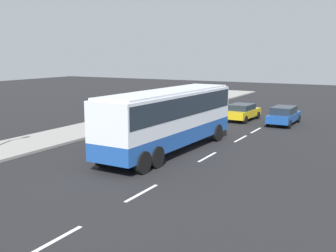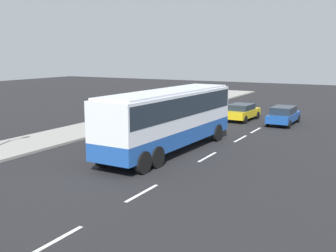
{
  "view_description": "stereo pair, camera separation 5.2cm",
  "coord_description": "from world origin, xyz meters",
  "px_view_note": "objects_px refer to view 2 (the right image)",
  "views": [
    {
      "loc": [
        -18.72,
        -11.26,
        5.63
      ],
      "look_at": [
        1.36,
        -0.22,
        1.56
      ],
      "focal_mm": 43.79,
      "sensor_mm": 36.0,
      "label": 1
    },
    {
      "loc": [
        -18.75,
        -11.21,
        5.63
      ],
      "look_at": [
        1.36,
        -0.22,
        1.56
      ],
      "focal_mm": 43.79,
      "sensor_mm": 36.0,
      "label": 2
    }
  ],
  "objects_px": {
    "pedestrian_at_crossing": "(136,110)",
    "car_blue_saloon": "(284,115)",
    "pedestrian_near_curb": "(121,110)",
    "car_yellow_taxi": "(242,112)",
    "coach_bus": "(169,114)"
  },
  "relations": [
    {
      "from": "coach_bus",
      "to": "car_yellow_taxi",
      "type": "distance_m",
      "value": 12.96
    },
    {
      "from": "coach_bus",
      "to": "pedestrian_near_curb",
      "type": "xyz_separation_m",
      "value": [
        6.17,
        7.75,
        -1.05
      ]
    },
    {
      "from": "car_yellow_taxi",
      "to": "pedestrian_near_curb",
      "type": "distance_m",
      "value": 10.27
    },
    {
      "from": "coach_bus",
      "to": "pedestrian_at_crossing",
      "type": "bearing_deg",
      "value": 45.46
    },
    {
      "from": "pedestrian_near_curb",
      "to": "pedestrian_at_crossing",
      "type": "height_order",
      "value": "pedestrian_near_curb"
    },
    {
      "from": "coach_bus",
      "to": "car_blue_saloon",
      "type": "distance_m",
      "value": 13.08
    },
    {
      "from": "car_blue_saloon",
      "to": "coach_bus",
      "type": "bearing_deg",
      "value": 164.51
    },
    {
      "from": "car_yellow_taxi",
      "to": "coach_bus",
      "type": "bearing_deg",
      "value": -177.0
    },
    {
      "from": "car_blue_saloon",
      "to": "pedestrian_at_crossing",
      "type": "height_order",
      "value": "pedestrian_at_crossing"
    },
    {
      "from": "pedestrian_at_crossing",
      "to": "car_yellow_taxi",
      "type": "bearing_deg",
      "value": -126.94
    },
    {
      "from": "car_blue_saloon",
      "to": "car_yellow_taxi",
      "type": "bearing_deg",
      "value": 84.47
    },
    {
      "from": "coach_bus",
      "to": "car_yellow_taxi",
      "type": "relative_size",
      "value": 2.64
    },
    {
      "from": "car_blue_saloon",
      "to": "pedestrian_near_curb",
      "type": "bearing_deg",
      "value": 119.74
    },
    {
      "from": "car_blue_saloon",
      "to": "pedestrian_at_crossing",
      "type": "relative_size",
      "value": 2.93
    },
    {
      "from": "pedestrian_at_crossing",
      "to": "car_blue_saloon",
      "type": "bearing_deg",
      "value": -138.62
    }
  ]
}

